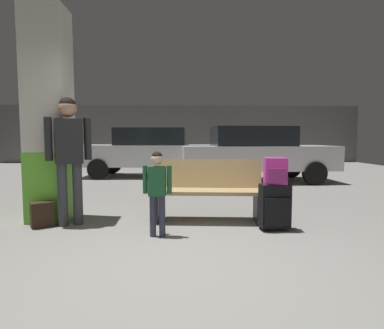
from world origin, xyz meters
The scene contains 11 objects.
ground_plane centered at (0.00, 4.00, -0.05)m, with size 18.00×18.00×0.10m, color gray.
garage_back_wall centered at (0.00, 12.86, 1.40)m, with size 18.00×0.12×2.80m, color slate.
structural_pillar centered at (-1.80, 1.81, 1.51)m, with size 0.57×0.57×3.04m.
bench centered at (0.48, 1.67, 0.44)m, with size 1.64×0.65×0.89m.
suitcase centered at (1.31, 1.13, 0.32)m, with size 0.39×0.26×0.60m.
backpack_bright centered at (1.31, 1.13, 0.77)m, with size 0.29×0.21×0.34m.
child centered at (-0.19, 0.93, 0.64)m, with size 0.35×0.21×1.04m.
adult centered at (-1.42, 1.49, 1.08)m, with size 0.55×0.33×1.74m.
backpack_dark_floor centered at (-1.78, 1.41, 0.17)m, with size 0.32×0.30×0.34m.
parked_car_far centered at (-0.91, 7.13, 0.81)m, with size 4.17×1.93×1.51m.
parked_car_near centered at (2.17, 5.83, 0.81)m, with size 4.16×1.91×1.51m.
Camera 1 is at (0.08, -2.88, 1.20)m, focal length 29.74 mm.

